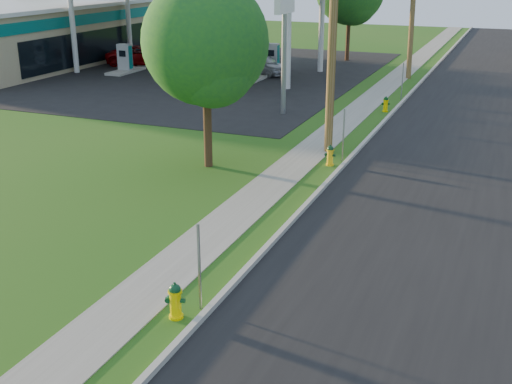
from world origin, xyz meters
TOP-DOWN VIEW (x-y plane):
  - road at (4.50, 10.00)m, footprint 8.00×120.00m
  - curb at (0.50, 10.00)m, footprint 0.15×120.00m
  - sidewalk at (-1.25, 10.00)m, footprint 1.50×120.00m
  - forecourt at (-16.00, 32.00)m, footprint 26.00×28.00m
  - utility_pole_mid at (-0.60, 17.00)m, footprint 1.40×0.32m
  - utility_pole_far at (-0.60, 35.00)m, footprint 1.40×0.32m
  - sign_post_near at (0.25, 4.20)m, footprint 0.05×0.04m
  - sign_post_mid at (0.25, 16.00)m, footprint 0.05×0.04m
  - sign_post_far at (0.25, 28.20)m, footprint 0.05×0.04m
  - fuel_pump_nw at (-18.50, 30.00)m, footprint 1.20×3.20m
  - fuel_pump_ne at (-9.50, 30.00)m, footprint 1.20×3.20m
  - fuel_pump_sw at (-18.50, 34.00)m, footprint 1.20×3.20m
  - fuel_pump_se at (-9.50, 34.00)m, footprint 1.20×3.20m
  - convenience_store at (-26.98, 32.00)m, footprint 10.40×22.40m
  - tree_verge at (-4.05, 13.44)m, footprint 4.44×4.44m
  - hydrant_near at (-0.06, 3.66)m, footprint 0.44×0.39m
  - hydrant_mid at (-0.03, 15.28)m, footprint 0.41×0.36m
  - hydrant_far at (0.06, 24.92)m, footprint 0.41×0.36m
  - car_red at (-19.24, 33.19)m, footprint 5.36×3.73m
  - car_silver at (-9.71, 32.84)m, footprint 4.21×2.97m

SIDE VIEW (x-z plane):
  - road at x=4.50m, z-range 0.00..0.02m
  - forecourt at x=-16.00m, z-range 0.00..0.02m
  - sidewalk at x=-1.25m, z-range 0.00..0.03m
  - curb at x=0.50m, z-range 0.00..0.15m
  - hydrant_far at x=0.06m, z-range -0.01..0.77m
  - hydrant_mid at x=-0.03m, z-range -0.01..0.78m
  - hydrant_near at x=-0.06m, z-range -0.01..0.83m
  - car_silver at x=-9.71m, z-range 0.00..1.33m
  - car_red at x=-19.24m, z-range 0.00..1.36m
  - fuel_pump_nw at x=-18.50m, z-range -0.23..1.67m
  - fuel_pump_ne at x=-9.50m, z-range -0.23..1.67m
  - fuel_pump_sw at x=-18.50m, z-range -0.23..1.67m
  - fuel_pump_se at x=-9.50m, z-range -0.23..1.67m
  - sign_post_near at x=0.25m, z-range 0.00..2.00m
  - sign_post_mid at x=0.25m, z-range 0.00..2.00m
  - sign_post_far at x=0.25m, z-range 0.00..2.00m
  - convenience_store at x=-26.98m, z-range 0.01..4.25m
  - tree_verge at x=-4.05m, z-range 0.97..7.69m
  - utility_pole_far at x=-0.60m, z-range 0.05..9.56m
  - utility_pole_mid at x=-0.60m, z-range 0.05..9.85m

